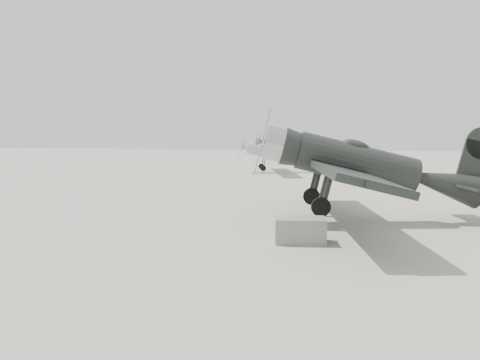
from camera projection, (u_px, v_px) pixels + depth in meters
The scene contains 4 objects.
ground at pixel (238, 227), 17.45m from camera, with size 160.00×160.00×0.00m, color gray.
lowwing_monoplane at pixel (367, 167), 18.20m from camera, with size 9.22×12.81×4.11m.
highwing_monoplane at pixel (277, 152), 41.48m from camera, with size 7.35×10.27×2.91m.
equipment_block at pixel (300, 230), 14.95m from camera, with size 1.59×0.99×0.79m, color slate.
Camera 1 is at (3.65, -16.79, 3.49)m, focal length 35.00 mm.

